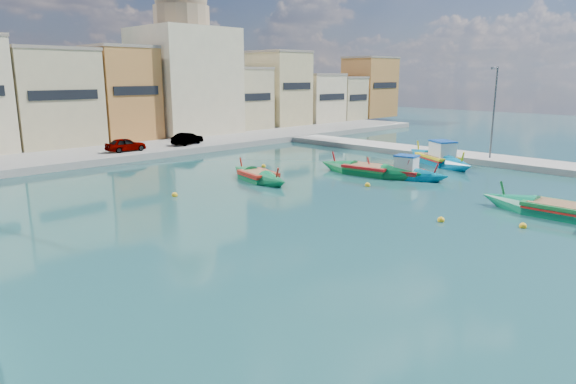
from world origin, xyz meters
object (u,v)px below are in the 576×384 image
luzzu_turquoise_cabin (438,160)px  luzzu_blue_south (562,212)px  luzzu_cyan_mid (369,171)px  luzzu_green (258,177)px  luzzu_blue_cabin (401,173)px  quay_street_lamp (493,112)px  church_block (184,66)px

luzzu_turquoise_cabin → luzzu_blue_south: (-10.45, -13.02, -0.11)m
luzzu_cyan_mid → luzzu_blue_south: 14.50m
luzzu_green → luzzu_turquoise_cabin: bearing=-19.7°
luzzu_blue_cabin → luzzu_green: 10.44m
quay_street_lamp → luzzu_cyan_mid: bearing=159.6°
luzzu_blue_cabin → luzzu_turquoise_cabin: bearing=8.3°
luzzu_blue_cabin → luzzu_blue_south: size_ratio=0.83×
luzzu_blue_cabin → luzzu_green: bearing=141.0°
quay_street_lamp → luzzu_blue_cabin: 11.40m
luzzu_cyan_mid → luzzu_green: 8.46m
quay_street_lamp → luzzu_cyan_mid: size_ratio=0.90×
luzzu_green → church_block: bearing=66.4°
quay_street_lamp → luzzu_blue_cabin: (-10.51, 1.88, -4.02)m
quay_street_lamp → luzzu_cyan_mid: 12.72m
church_block → luzzu_cyan_mid: 31.12m
quay_street_lamp → luzzu_green: size_ratio=1.08×
luzzu_turquoise_cabin → luzzu_green: size_ratio=1.28×
luzzu_blue_cabin → luzzu_blue_south: (-3.18, -11.97, -0.04)m
church_block → quay_street_lamp: (7.44, -34.00, -4.07)m
luzzu_cyan_mid → church_block: bearing=82.6°
luzzu_green → luzzu_blue_cabin: bearing=-39.0°
church_block → luzzu_blue_cabin: 33.27m
luzzu_blue_cabin → luzzu_green: (-8.11, 6.57, -0.07)m
church_block → luzzu_turquoise_cabin: size_ratio=2.01×
luzzu_blue_south → luzzu_green: bearing=104.9°
luzzu_turquoise_cabin → luzzu_blue_cabin: (-7.27, -1.05, -0.06)m
church_block → luzzu_blue_south: bearing=-98.1°
quay_street_lamp → luzzu_turquoise_cabin: (-3.24, 2.93, -3.96)m
luzzu_green → luzzu_blue_south: 19.18m
luzzu_cyan_mid → luzzu_green: (-7.32, 4.24, -0.03)m
quay_street_lamp → luzzu_cyan_mid: (-11.30, 4.21, -4.06)m
quay_street_lamp → luzzu_turquoise_cabin: size_ratio=0.84×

